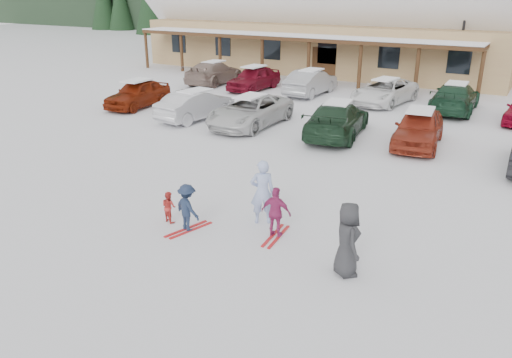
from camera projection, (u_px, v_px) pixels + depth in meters
The scene contains 20 objects.
ground at pixel (229, 221), 13.93m from camera, with size 160.00×160.00×0.00m, color white.
day_lodge at pixel (327, 17), 39.30m from camera, with size 29.12×12.50×10.38m.
lamp_post at pixel (462, 37), 31.74m from camera, with size 0.50×0.25×5.60m.
adult_skier at pixel (262, 192), 13.57m from camera, with size 0.67×0.44×1.82m, color #9AACDC.
toddler_red at pixel (169, 207), 13.79m from camera, with size 0.43×0.34×0.89m, color red.
child_navy at pixel (187, 208), 13.20m from camera, with size 0.85×0.49×1.31m, color #1A2740.
skis_child_navy at pixel (189, 230), 13.43m from camera, with size 0.20×1.40×0.03m, color red.
child_magenta at pixel (276, 213), 12.84m from camera, with size 0.81×0.34×1.38m, color #A22B64.
skis_child_magenta at pixel (276, 236), 13.08m from camera, with size 0.20×1.40×0.03m, color red.
bystander_dark at pixel (347, 239), 11.08m from camera, with size 0.86×0.56×1.75m, color #2A2A2D.
parked_car_0 at pixel (138, 94), 27.14m from camera, with size 1.72×4.28×1.46m, color maroon.
parked_car_1 at pixel (196, 105), 24.56m from camera, with size 1.52×4.35×1.43m, color silver.
parked_car_2 at pixel (250, 111), 23.40m from camera, with size 2.36×5.11×1.42m, color silver.
parked_car_3 at pixel (337, 119), 21.72m from camera, with size 2.11×5.19×1.51m, color #1A3420.
parked_car_4 at pixel (419, 128), 20.41m from camera, with size 1.77×4.41×1.50m, color maroon.
parked_car_7 at pixel (214, 73), 33.75m from camera, with size 2.09×5.15×1.50m, color gray.
parked_car_8 at pixel (254, 78), 31.74m from camera, with size 1.77×4.39×1.49m, color maroon.
parked_car_9 at pixel (311, 82), 30.26m from camera, with size 1.60×4.59×1.51m, color #97989C.
parked_car_10 at pixel (385, 91), 27.94m from camera, with size 2.30×5.00×1.39m, color white.
parked_car_11 at pixel (455, 98), 26.06m from camera, with size 2.10×5.16×1.50m, color #193D27.
Camera 1 is at (7.02, -10.47, 6.10)m, focal length 35.00 mm.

